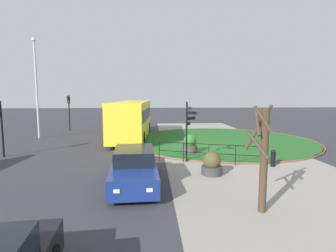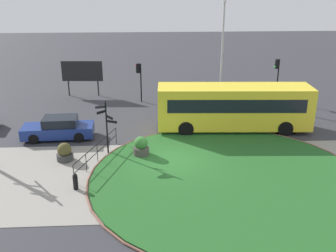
{
  "view_description": "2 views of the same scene",
  "coord_description": "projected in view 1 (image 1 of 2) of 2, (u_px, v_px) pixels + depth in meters",
  "views": [
    {
      "loc": [
        -17.36,
        3.07,
        3.54
      ],
      "look_at": [
        -1.1,
        2.06,
        1.66
      ],
      "focal_mm": 28.17,
      "sensor_mm": 36.0,
      "label": 1
    },
    {
      "loc": [
        -1.25,
        -19.76,
        9.52
      ],
      "look_at": [
        -0.02,
        2.64,
        1.12
      ],
      "focal_mm": 41.23,
      "sensor_mm": 36.0,
      "label": 2
    }
  ],
  "objects": [
    {
      "name": "signpost_directional",
      "position": [
        188.0,
        127.0,
        13.91
      ],
      "size": [
        1.2,
        0.57,
        3.24
      ],
      "color": "black",
      "rests_on": "ground"
    },
    {
      "name": "street_tree_bare",
      "position": [
        263.0,
        154.0,
        7.86
      ],
      "size": [
        1.06,
        0.99,
        3.28
      ],
      "color": "#423323",
      "rests_on": "ground"
    },
    {
      "name": "planter_near_signpost",
      "position": [
        212.0,
        165.0,
        11.78
      ],
      "size": [
        0.93,
        0.93,
        1.06
      ],
      "color": "#383838",
      "rests_on": "ground"
    },
    {
      "name": "car_far_lane",
      "position": [
        134.0,
        168.0,
        10.54
      ],
      "size": [
        4.57,
        1.95,
        1.44
      ],
      "rotation": [
        0.0,
        0.0,
        3.19
      ],
      "color": "navy",
      "rests_on": "ground"
    },
    {
      "name": "ground",
      "position": [
        197.0,
        148.0,
        17.8
      ],
      "size": [
        120.0,
        120.0,
        0.0
      ],
      "primitive_type": "plane",
      "color": "#333338"
    },
    {
      "name": "bus_yellow",
      "position": [
        132.0,
        119.0,
        21.82
      ],
      "size": [
        10.3,
        2.97,
        3.05
      ],
      "rotation": [
        0.0,
        0.0,
        -0.05
      ],
      "color": "yellow",
      "rests_on": "ground"
    },
    {
      "name": "railing_grass_edge",
      "position": [
        209.0,
        151.0,
        13.63
      ],
      "size": [
        1.78,
        5.14,
        1.06
      ],
      "rotation": [
        0.0,
        0.0,
        4.38
      ],
      "color": "black",
      "rests_on": "ground"
    },
    {
      "name": "planter_kerbside",
      "position": [
        190.0,
        145.0,
        16.03
      ],
      "size": [
        0.92,
        0.92,
        1.19
      ],
      "color": "#47423D",
      "rests_on": "ground"
    },
    {
      "name": "traffic_light_near",
      "position": [
        69.0,
        105.0,
        26.28
      ],
      "size": [
        0.48,
        0.32,
        3.56
      ],
      "rotation": [
        0.0,
        0.0,
        3.39
      ],
      "color": "black",
      "rests_on": "ground"
    },
    {
      "name": "grass_kerb_ring",
      "position": [
        219.0,
        140.0,
        20.73
      ],
      "size": [
        14.48,
        14.48,
        0.11
      ],
      "primitive_type": "torus",
      "color": "brown",
      "rests_on": "ground"
    },
    {
      "name": "lamppost_tall",
      "position": [
        36.0,
        85.0,
        21.58
      ],
      "size": [
        0.32,
        0.32,
        8.16
      ],
      "color": "#B7B7BC",
      "rests_on": "ground"
    },
    {
      "name": "grass_island",
      "position": [
        219.0,
        140.0,
        20.73
      ],
      "size": [
        14.17,
        14.17,
        0.1
      ],
      "primitive_type": "cylinder",
      "color": "#235B23",
      "rests_on": "ground"
    },
    {
      "name": "bollard_foreground",
      "position": [
        273.0,
        158.0,
        13.14
      ],
      "size": [
        0.24,
        0.24,
        0.87
      ],
      "color": "black",
      "rests_on": "ground"
    },
    {
      "name": "sidewalk_paving",
      "position": [
        224.0,
        148.0,
        17.91
      ],
      "size": [
        32.0,
        8.36,
        0.02
      ],
      "primitive_type": "cube",
      "color": "gray",
      "rests_on": "ground"
    }
  ]
}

